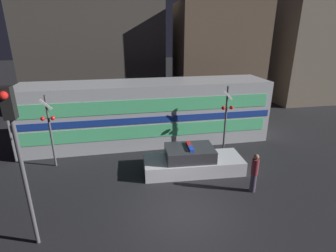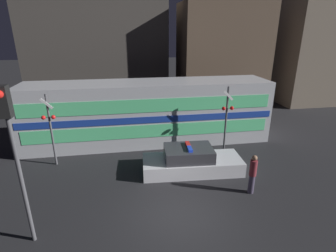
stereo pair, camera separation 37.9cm
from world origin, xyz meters
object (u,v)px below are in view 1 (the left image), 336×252
Objects in this scene: traffic_light_corner at (16,141)px; pedestrian at (254,173)px; police_car at (192,161)px; train at (148,113)px; crossing_signal_near at (226,116)px.

pedestrian is at bearing 9.37° from traffic_light_corner.
pedestrian reaches higher than police_car.
train is at bearing 59.27° from traffic_light_corner.
crossing_signal_near is 0.73× the size of traffic_light_corner.
pedestrian is at bearing -93.71° from crossing_signal_near.
crossing_signal_near reaches higher than police_car.
crossing_signal_near is (4.01, -2.49, 0.32)m from train.
traffic_light_corner is at bearing -170.63° from pedestrian.
pedestrian is (3.76, -6.37, -0.95)m from train.
traffic_light_corner is (-8.62, -5.26, 1.48)m from crossing_signal_near.
crossing_signal_near reaches higher than pedestrian.
traffic_light_corner is (-8.37, -1.38, 2.76)m from pedestrian.
police_car is at bearing -144.46° from crossing_signal_near.
train reaches higher than police_car.
traffic_light_corner is at bearing -120.73° from train.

